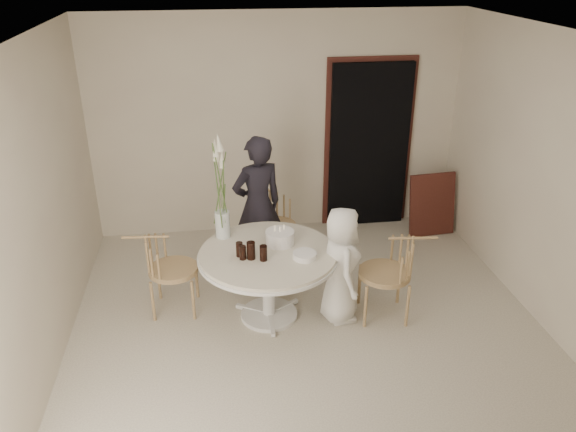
{
  "coord_description": "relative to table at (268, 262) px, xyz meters",
  "views": [
    {
      "loc": [
        -0.82,
        -4.34,
        3.31
      ],
      "look_at": [
        -0.15,
        0.3,
        1.07
      ],
      "focal_mm": 35.0,
      "sensor_mm": 36.0,
      "label": 1
    }
  ],
  "objects": [
    {
      "name": "ground",
      "position": [
        0.35,
        -0.25,
        -0.62
      ],
      "size": [
        4.5,
        4.5,
        0.0
      ],
      "primitive_type": "plane",
      "color": "beige",
      "rests_on": "ground"
    },
    {
      "name": "room_shell",
      "position": [
        0.35,
        -0.25,
        1.0
      ],
      "size": [
        4.5,
        4.5,
        4.5
      ],
      "color": "silver",
      "rests_on": "ground"
    },
    {
      "name": "doorway",
      "position": [
        1.5,
        1.94,
        0.43
      ],
      "size": [
        1.0,
        0.1,
        2.1
      ],
      "primitive_type": "cube",
      "color": "black",
      "rests_on": "ground"
    },
    {
      "name": "door_trim",
      "position": [
        1.5,
        1.98,
        0.49
      ],
      "size": [
        1.12,
        0.03,
        2.22
      ],
      "primitive_type": "cube",
      "color": "#53221C",
      "rests_on": "ground"
    },
    {
      "name": "table",
      "position": [
        0.0,
        0.0,
        0.0
      ],
      "size": [
        1.33,
        1.33,
        0.73
      ],
      "color": "white",
      "rests_on": "ground"
    },
    {
      "name": "picture_frame",
      "position": [
        2.24,
        1.51,
        -0.22
      ],
      "size": [
        0.61,
        0.23,
        0.79
      ],
      "primitive_type": "cube",
      "rotation": [
        -0.17,
        0.0,
        0.09
      ],
      "color": "#53221C",
      "rests_on": "ground"
    },
    {
      "name": "chair_far",
      "position": [
        0.2,
        1.23,
        -0.1
      ],
      "size": [
        0.5,
        0.52,
        0.79
      ],
      "rotation": [
        0.0,
        0.0,
        0.21
      ],
      "color": "tan",
      "rests_on": "ground"
    },
    {
      "name": "chair_right",
      "position": [
        1.24,
        -0.14,
        -0.05
      ],
      "size": [
        0.56,
        0.52,
        0.88
      ],
      "rotation": [
        0.0,
        0.0,
        -1.69
      ],
      "color": "tan",
      "rests_on": "ground"
    },
    {
      "name": "chair_left",
      "position": [
        -1.03,
        0.28,
        -0.07
      ],
      "size": [
        0.53,
        0.5,
        0.84
      ],
      "rotation": [
        0.0,
        0.0,
        1.49
      ],
      "color": "tan",
      "rests_on": "ground"
    },
    {
      "name": "girl",
      "position": [
        -0.01,
        0.93,
        0.17
      ],
      "size": [
        0.67,
        0.55,
        1.57
      ],
      "primitive_type": "imported",
      "rotation": [
        0.0,
        0.0,
        3.49
      ],
      "color": "black",
      "rests_on": "ground"
    },
    {
      "name": "boy",
      "position": [
        0.68,
        -0.1,
        -0.03
      ],
      "size": [
        0.39,
        0.59,
        1.17
      ],
      "primitive_type": "imported",
      "rotation": [
        0.0,
        0.0,
        1.6
      ],
      "color": "white",
      "rests_on": "ground"
    },
    {
      "name": "birthday_cake",
      "position": [
        0.13,
        0.15,
        0.18
      ],
      "size": [
        0.28,
        0.28,
        0.18
      ],
      "rotation": [
        0.0,
        0.0,
        -0.08
      ],
      "color": "white",
      "rests_on": "table"
    },
    {
      "name": "cola_tumbler_a",
      "position": [
        -0.24,
        -0.1,
        0.18
      ],
      "size": [
        0.07,
        0.07,
        0.14
      ],
      "primitive_type": "cylinder",
      "rotation": [
        0.0,
        0.0,
        0.11
      ],
      "color": "black",
      "rests_on": "table"
    },
    {
      "name": "cola_tumbler_b",
      "position": [
        -0.06,
        -0.15,
        0.19
      ],
      "size": [
        0.09,
        0.09,
        0.15
      ],
      "primitive_type": "cylinder",
      "rotation": [
        0.0,
        0.0,
        0.41
      ],
      "color": "black",
      "rests_on": "table"
    },
    {
      "name": "cola_tumbler_c",
      "position": [
        -0.27,
        -0.04,
        0.18
      ],
      "size": [
        0.08,
        0.08,
        0.14
      ],
      "primitive_type": "cylinder",
      "rotation": [
        0.0,
        0.0,
        0.27
      ],
      "color": "black",
      "rests_on": "table"
    },
    {
      "name": "cola_tumbler_d",
      "position": [
        -0.17,
        -0.11,
        0.2
      ],
      "size": [
        0.09,
        0.09,
        0.17
      ],
      "primitive_type": "cylinder",
      "rotation": [
        0.0,
        0.0,
        0.08
      ],
      "color": "black",
      "rests_on": "table"
    },
    {
      "name": "plate_stack",
      "position": [
        0.32,
        -0.16,
        0.14
      ],
      "size": [
        0.24,
        0.24,
        0.06
      ],
      "primitive_type": "cylinder",
      "rotation": [
        0.0,
        0.0,
        0.09
      ],
      "color": "white",
      "rests_on": "table"
    },
    {
      "name": "flower_vase",
      "position": [
        -0.4,
        0.37,
        0.53
      ],
      "size": [
        0.14,
        0.14,
        1.07
      ],
      "rotation": [
        0.0,
        0.0,
        -0.09
      ],
      "color": "silver",
      "rests_on": "table"
    }
  ]
}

